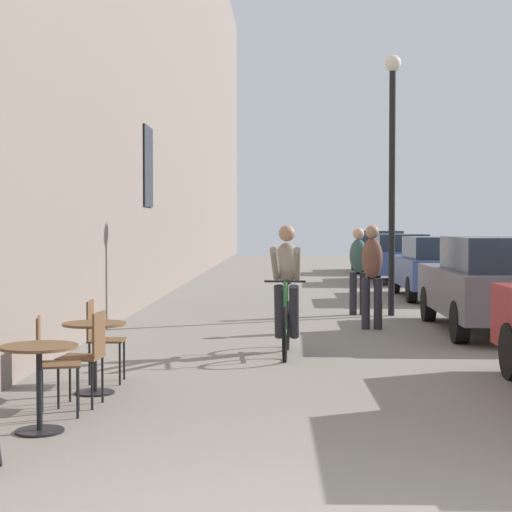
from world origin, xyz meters
name	(u,v)px	position (x,y,z in m)	size (l,w,h in m)	color
cafe_table_near	(39,369)	(-2.32, 2.55, 0.52)	(0.64, 0.64, 0.72)	black
cafe_chair_near_toward_street	(50,358)	(-2.39, 3.15, 0.52)	(0.45, 0.45, 0.89)	black
cafe_table_mid	(94,342)	(-2.22, 4.17, 0.52)	(0.64, 0.64, 0.72)	black
cafe_chair_mid_toward_street	(88,351)	(-2.15, 3.57, 0.52)	(0.41, 0.41, 0.89)	black
cafe_chair_mid_toward_wall	(100,335)	(-2.30, 4.77, 0.52)	(0.40, 0.40, 0.89)	black
cyclist_on_bicycle	(286,293)	(-0.27, 6.93, 0.81)	(0.52, 1.76, 1.74)	black
pedestrian_near	(372,271)	(1.14, 9.60, 0.96)	(0.35, 0.25, 1.71)	#26262D
pedestrian_mid	(358,266)	(1.11, 11.86, 0.93)	(0.37, 0.29, 1.66)	#26262D
street_lamp	(392,151)	(1.73, 11.73, 3.11)	(0.32, 0.32, 4.90)	black
parked_car_second	(495,283)	(3.06, 9.26, 0.79)	(1.85, 4.30, 1.53)	#595960
parked_car_third	(436,266)	(3.26, 15.61, 0.75)	(1.73, 4.06, 1.44)	#384C84
parked_car_fourth	(399,257)	(3.18, 21.33, 0.75)	(1.84, 4.13, 1.45)	#384C84
parked_car_fifth	(379,251)	(3.15, 26.72, 0.78)	(1.89, 4.30, 1.51)	#B7B7BC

